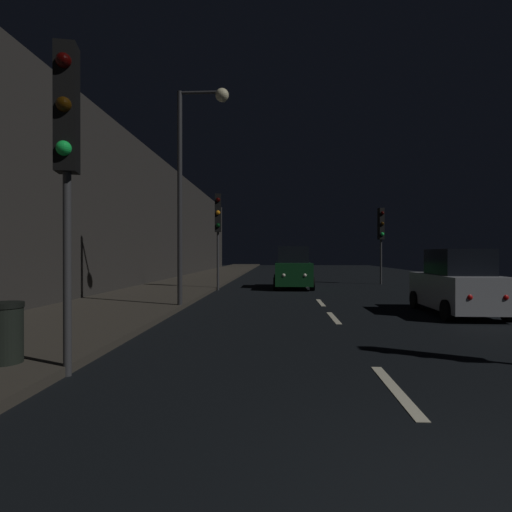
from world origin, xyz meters
TOP-DOWN VIEW (x-y plane):
  - ground at (0.00, 24.50)m, footprint 26.22×84.00m
  - sidewalk_left at (-6.91, 24.50)m, footprint 4.40×84.00m
  - building_facade_left at (-9.51, 21.00)m, footprint 0.80×63.00m
  - lane_centerline at (0.00, 11.70)m, footprint 0.16×20.68m
  - traffic_light_near_left at (-4.70, 3.36)m, footprint 0.38×0.48m
  - traffic_light_far_left at (-4.60, 18.11)m, footprint 0.36×0.48m
  - traffic_light_far_right at (4.61, 22.96)m, footprint 0.37×0.48m
  - streetlamp_overhead at (-4.35, 10.89)m, footprint 1.70×0.44m
  - trash_bin_curbside at (-5.75, 3.49)m, footprint 0.55×0.55m
  - car_approaching_headlights at (-0.81, 19.75)m, footprint 2.04×4.43m
  - car_parked_right_near at (3.81, 10.23)m, footprint 1.80×3.90m

SIDE VIEW (x-z plane):
  - ground at x=0.00m, z-range -0.02..0.00m
  - lane_centerline at x=0.00m, z-range 0.00..0.01m
  - sidewalk_left at x=-6.91m, z-range 0.00..0.15m
  - trash_bin_curbside at x=-5.75m, z-range 0.15..1.08m
  - car_parked_right_near at x=3.81m, z-range -0.08..1.88m
  - car_approaching_headlights at x=-0.81m, z-range -0.10..2.13m
  - traffic_light_far_right at x=4.61m, z-range 1.02..5.62m
  - traffic_light_far_left at x=-4.60m, z-range 1.09..5.92m
  - traffic_light_near_left at x=-4.70m, z-range 1.12..6.06m
  - building_facade_left at x=-9.51m, z-range 0.00..7.99m
  - streetlamp_overhead at x=-4.35m, z-range 1.17..8.40m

